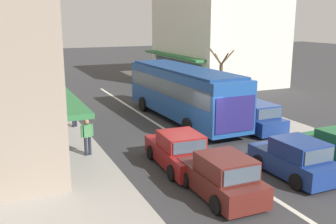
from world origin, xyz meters
TOP-DOWN VIEW (x-y plane):
  - ground_plane at (0.00, 0.00)m, footprint 140.00×140.00m
  - lane_centre_line at (0.00, 4.00)m, footprint 0.20×28.00m
  - sidewalk_left at (-6.80, 6.00)m, footprint 5.20×44.00m
  - kerb_right at (6.20, 6.00)m, footprint 2.80×44.00m
  - building_right_far at (11.48, 17.80)m, footprint 9.41×12.58m
  - city_bus at (1.79, 4.95)m, footprint 3.00×10.93m
  - hatchback_behind_bus_mid at (1.96, -4.72)m, footprint 1.87×3.73m
  - sedan_adjacent_lane_trail at (-1.69, -1.97)m, footprint 2.05×4.28m
  - hatchback_behind_bus_near at (-1.58, -5.11)m, footprint 1.83×3.70m
  - parked_wagon_kerb_second at (4.44, 1.63)m, footprint 1.97×4.52m
  - parked_sedan_kerb_third at (4.74, 7.90)m, footprint 1.99×4.25m
  - parked_sedan_kerb_rear at (4.51, 13.85)m, footprint 1.96×4.23m
  - traffic_light_downstreet at (-4.05, 20.35)m, footprint 0.33×0.24m
  - street_tree_right at (5.82, 7.28)m, footprint 1.96×1.75m
  - pedestrian_with_handbag_near at (-4.48, 9.02)m, footprint 0.58×0.53m
  - pedestrian_browsing_midblock at (-4.62, 5.61)m, footprint 0.48×0.39m
  - pedestrian_far_walker at (-4.98, 0.63)m, footprint 0.56×0.27m

SIDE VIEW (x-z plane):
  - ground_plane at x=0.00m, z-range 0.00..0.00m
  - lane_centre_line at x=0.00m, z-range 0.00..0.01m
  - kerb_right at x=6.20m, z-range 0.00..0.12m
  - sidewalk_left at x=-6.80m, z-range 0.00..0.14m
  - sedan_adjacent_lane_trail at x=-1.69m, z-range -0.07..1.40m
  - parked_sedan_kerb_third at x=4.74m, z-range -0.07..1.40m
  - parked_sedan_kerb_rear at x=4.51m, z-range -0.07..1.40m
  - hatchback_behind_bus_mid at x=1.96m, z-range -0.06..1.48m
  - hatchback_behind_bus_near at x=-1.58m, z-range -0.06..1.48m
  - parked_wagon_kerb_second at x=4.44m, z-range -0.04..1.53m
  - pedestrian_browsing_midblock at x=-4.62m, z-range 0.25..1.88m
  - pedestrian_far_walker at x=-4.98m, z-range 0.25..1.88m
  - pedestrian_with_handbag_near at x=-4.48m, z-range 0.25..1.88m
  - city_bus at x=1.79m, z-range 0.27..3.49m
  - street_tree_right at x=5.82m, z-range -0.13..3.99m
  - traffic_light_downstreet at x=-4.05m, z-range 0.75..4.95m
  - building_right_far at x=11.48m, z-range -0.01..9.90m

